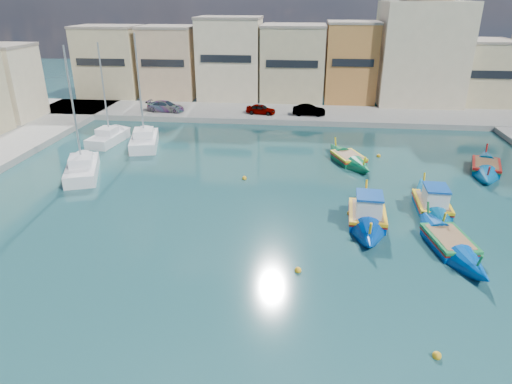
% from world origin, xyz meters
% --- Properties ---
extents(ground, '(160.00, 160.00, 0.00)m').
position_xyz_m(ground, '(0.00, 0.00, 0.00)').
color(ground, '#143C3D').
rests_on(ground, ground).
extents(north_quay, '(80.00, 8.00, 0.60)m').
position_xyz_m(north_quay, '(0.00, 32.00, 0.30)').
color(north_quay, gray).
rests_on(north_quay, ground).
extents(north_townhouses, '(83.20, 7.87, 10.19)m').
position_xyz_m(north_townhouses, '(6.68, 39.36, 5.00)').
color(north_townhouses, tan).
rests_on(north_townhouses, ground).
extents(church_block, '(10.00, 10.00, 19.10)m').
position_xyz_m(church_block, '(10.00, 40.00, 8.41)').
color(church_block, beige).
rests_on(church_block, ground).
extents(parked_cars, '(20.87, 2.09, 1.26)m').
position_xyz_m(parked_cars, '(-12.67, 30.50, 1.21)').
color(parked_cars, '#4C1919').
rests_on(parked_cars, north_quay).
extents(luzzu_turquoise_cabin, '(2.35, 9.13, 2.91)m').
position_xyz_m(luzzu_turquoise_cabin, '(4.81, 7.46, 0.35)').
color(luzzu_turquoise_cabin, '#0061A2').
rests_on(luzzu_turquoise_cabin, ground).
extents(luzzu_blue_cabin, '(2.82, 9.07, 3.16)m').
position_xyz_m(luzzu_blue_cabin, '(0.33, 5.28, 0.39)').
color(luzzu_blue_cabin, '#003BA8').
rests_on(luzzu_blue_cabin, ground).
extents(luzzu_cyan_mid, '(4.47, 8.77, 2.53)m').
position_xyz_m(luzzu_cyan_mid, '(10.98, 15.59, 0.27)').
color(luzzu_cyan_mid, '#005696').
rests_on(luzzu_cyan_mid, ground).
extents(luzzu_green, '(4.69, 7.91, 2.43)m').
position_xyz_m(luzzu_green, '(0.01, 16.55, 0.26)').
color(luzzu_green, '#0A6D42').
rests_on(luzzu_green, ground).
extents(luzzu_blue_south, '(3.49, 8.85, 2.49)m').
position_xyz_m(luzzu_blue_south, '(4.60, 2.51, 0.26)').
color(luzzu_blue_south, '#0047AB').
rests_on(luzzu_blue_south, ground).
extents(yacht_north, '(4.37, 8.60, 11.05)m').
position_xyz_m(yacht_north, '(-19.36, 20.74, 0.44)').
color(yacht_north, white).
rests_on(yacht_north, ground).
extents(yacht_midnorth, '(2.90, 7.31, 10.10)m').
position_xyz_m(yacht_midnorth, '(-22.59, 21.16, 0.40)').
color(yacht_midnorth, white).
rests_on(yacht_midnorth, ground).
extents(yacht_mid, '(5.15, 8.74, 10.71)m').
position_xyz_m(yacht_mid, '(-21.90, 12.76, 0.42)').
color(yacht_mid, white).
rests_on(yacht_mid, ground).
extents(mooring_buoys, '(21.98, 25.10, 0.36)m').
position_xyz_m(mooring_buoys, '(0.84, 5.37, 0.08)').
color(mooring_buoys, yellow).
rests_on(mooring_buoys, ground).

